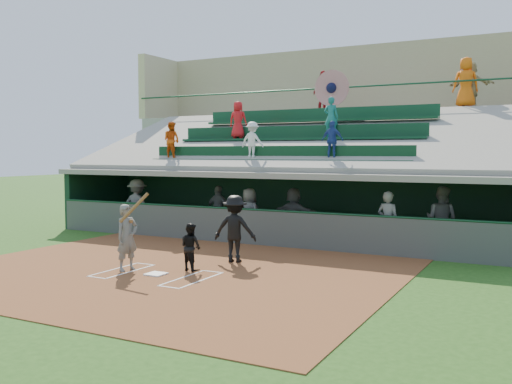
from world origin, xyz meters
The scene contains 22 objects.
ground centered at (0.00, 0.00, 0.00)m, with size 100.00×100.00×0.00m, color #224C15.
dirt_slab centered at (0.00, 0.50, 0.01)m, with size 11.00×9.00×0.02m, color brown.
home_plate centered at (0.00, 0.00, 0.04)m, with size 0.43×0.43×0.03m, color white.
batters_box_chalk centered at (0.00, 0.00, 0.02)m, with size 2.65×1.85×0.01m.
dugout_floor centered at (0.00, 6.75, 0.02)m, with size 16.00×3.50×0.04m, color gray.
concourse_slab centered at (0.00, 13.50, 2.30)m, with size 20.00×3.00×4.60m, color #99988B.
grandstand centered at (-0.01, 10.51, 2.26)m, with size 20.40×10.40×7.80m.
batter_at_plate centered at (-0.91, 0.06, 0.85)m, with size 0.89×0.76×1.95m.
catcher centered at (0.46, 0.78, 0.60)m, with size 0.57×0.44×1.17m, color black.
home_umpire centered at (0.88, 2.26, 0.90)m, with size 1.14×0.66×1.77m, color black.
dugout_bench centered at (-0.17, 8.02, 0.26)m, with size 14.54×0.44×0.44m, color brown.
white_table centered at (-6.62, 5.92, 0.35)m, with size 0.72×0.54×0.63m, color silver.
water_cooler centered at (-6.62, 5.96, 0.85)m, with size 0.36×0.36×0.36m, color #C3570B.
dugout_player_a centered at (-5.21, 5.69, 0.99)m, with size 1.23×0.70×1.90m, color #5B5E58.
dugout_player_b centered at (-2.10, 6.35, 0.90)m, with size 1.00×0.42×1.71m, color #5D5F5A.
dugout_player_c centered at (-0.55, 5.73, 0.89)m, with size 0.83×0.54×1.70m, color #565853.
dugout_player_d centered at (0.80, 6.29, 0.90)m, with size 1.60×0.51×1.73m, color #525550.
dugout_player_e centered at (4.15, 5.37, 0.93)m, with size 0.65×0.43×1.78m, color #60635D.
dugout_player_f centered at (5.48, 6.20, 0.99)m, with size 0.93×0.72×1.91m, color #555752.
concourse_staff_a centered at (-0.66, 12.76, 5.53)m, with size 1.09×0.45×1.86m, color #A61318.
concourse_staff_b centered at (5.25, 12.36, 5.57)m, with size 0.94×0.61×1.93m, color orange.
concourse_staff_c centered at (5.34, 13.03, 5.53)m, with size 1.72×0.55×1.85m, color tan.
Camera 1 is at (8.29, -10.75, 2.92)m, focal length 40.00 mm.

